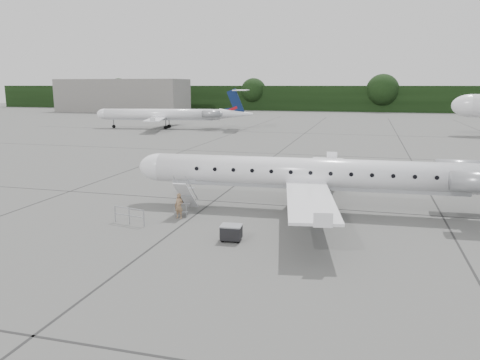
% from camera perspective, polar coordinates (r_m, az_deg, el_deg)
% --- Properties ---
extents(ground, '(320.00, 320.00, 0.00)m').
position_cam_1_polar(ground, '(25.34, 4.49, -7.50)').
color(ground, '#5B5B58').
rests_on(ground, ground).
extents(treeline, '(260.00, 4.00, 8.00)m').
position_cam_1_polar(treeline, '(153.68, 13.78, 9.61)').
color(treeline, black).
rests_on(treeline, ground).
extents(terminal_building, '(40.00, 14.00, 10.00)m').
position_cam_1_polar(terminal_building, '(152.90, -14.10, 9.96)').
color(terminal_building, slate).
rests_on(terminal_building, ground).
extents(main_regional_jet, '(28.45, 21.22, 7.03)m').
position_cam_1_polar(main_regional_jet, '(31.03, 9.01, 2.61)').
color(main_regional_jet, white).
rests_on(main_regional_jet, ground).
extents(airstair, '(0.99, 2.57, 2.20)m').
position_cam_1_polar(airstair, '(30.77, -6.59, -1.97)').
color(airstair, white).
rests_on(airstair, ground).
extents(passenger, '(0.65, 0.50, 1.60)m').
position_cam_1_polar(passenger, '(29.55, -7.45, -3.16)').
color(passenger, '#906E4E').
rests_on(passenger, ground).
extents(safety_railing, '(2.17, 0.53, 1.00)m').
position_cam_1_polar(safety_railing, '(28.92, -13.35, -4.33)').
color(safety_railing, '#97999F').
rests_on(safety_railing, ground).
extents(baggage_cart, '(1.15, 0.96, 0.94)m').
position_cam_1_polar(baggage_cart, '(25.24, -1.08, -6.41)').
color(baggage_cart, black).
rests_on(baggage_cart, ground).
extents(bg_regional_left, '(31.78, 25.32, 7.50)m').
position_cam_1_polar(bg_regional_left, '(91.54, -9.53, 8.55)').
color(bg_regional_left, white).
rests_on(bg_regional_left, ground).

